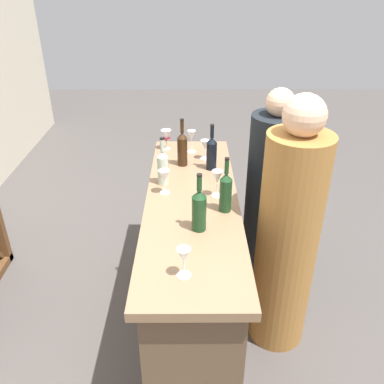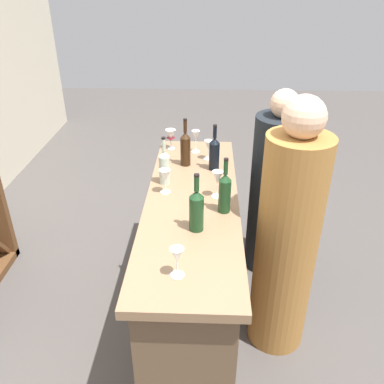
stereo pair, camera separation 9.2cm
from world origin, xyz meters
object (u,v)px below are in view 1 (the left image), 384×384
wine_glass_near_right (192,137)px  wine_bottle_rightmost_amber_brown (182,148)px  wine_glass_far_right (166,137)px  wine_bottle_second_left_olive_green (226,191)px  wine_glass_far_left (184,256)px  person_center_guest (271,191)px  wine_bottle_second_right_near_black (212,152)px  wine_glass_far_center (164,177)px  wine_glass_near_left (217,178)px  person_left_guest (287,240)px  wine_bottle_leftmost_olive_green (199,209)px  wine_glass_near_center (205,146)px  wine_bottle_center_clear_pale (163,167)px

wine_glass_near_right → wine_bottle_rightmost_amber_brown: bearing=164.1°
wine_glass_far_right → wine_bottle_second_left_olive_green: bearing=-157.0°
wine_glass_near_right → wine_glass_far_left: 1.40m
person_center_guest → wine_glass_far_left: bearing=69.7°
wine_bottle_second_right_near_black → wine_glass_far_center: size_ratio=2.07×
wine_glass_near_left → person_center_guest: (0.56, -0.46, -0.40)m
wine_bottle_second_left_olive_green → wine_glass_far_right: wine_bottle_second_left_olive_green is taller
wine_glass_near_left → wine_bottle_second_right_near_black: bearing=2.4°
wine_glass_far_center → person_center_guest: size_ratio=0.11×
wine_glass_near_right → wine_glass_far_right: 0.20m
wine_glass_far_right → person_left_guest: bearing=-141.2°
person_left_guest → wine_bottle_leftmost_olive_green: bearing=3.4°
wine_bottle_leftmost_olive_green → person_center_guest: 1.15m
wine_bottle_leftmost_olive_green → wine_glass_near_center: wine_bottle_leftmost_olive_green is taller
wine_bottle_second_left_olive_green → wine_glass_near_right: (0.84, 0.19, -0.01)m
wine_bottle_center_clear_pale → wine_bottle_rightmost_amber_brown: wine_bottle_rightmost_amber_brown is taller
wine_bottle_rightmost_amber_brown → wine_bottle_leftmost_olive_green: bearing=-172.9°
wine_bottle_second_right_near_black → wine_glass_far_right: wine_bottle_second_right_near_black is taller
wine_bottle_center_clear_pale → wine_glass_far_right: (0.56, 0.01, -0.02)m
wine_glass_far_right → wine_bottle_second_right_near_black: bearing=-136.8°
wine_glass_far_left → person_left_guest: (0.52, -0.60, -0.29)m
wine_glass_near_right → wine_glass_far_right: size_ratio=1.11×
wine_glass_near_right → person_left_guest: bearing=-147.5°
person_left_guest → wine_bottle_rightmost_amber_brown: bearing=-58.7°
wine_glass_near_left → wine_glass_far_left: 0.75m
wine_bottle_second_left_olive_green → wine_bottle_center_clear_pale: (0.33, 0.37, -0.01)m
wine_bottle_second_left_olive_green → wine_glass_near_center: wine_bottle_second_left_olive_green is taller
wine_bottle_leftmost_olive_green → person_left_guest: person_left_guest is taller
wine_bottle_center_clear_pale → wine_glass_near_center: wine_bottle_center_clear_pale is taller
wine_bottle_leftmost_olive_green → wine_glass_far_center: (0.39, 0.20, -0.01)m
wine_bottle_second_right_near_black → wine_glass_far_center: 0.46m
wine_bottle_leftmost_olive_green → wine_glass_near_left: 0.37m
wine_bottle_second_right_near_black → wine_glass_far_right: 0.48m
wine_glass_near_left → person_center_guest: person_center_guest is taller
wine_bottle_rightmost_amber_brown → wine_glass_far_left: size_ratio=2.25×
wine_bottle_leftmost_olive_green → wine_bottle_second_left_olive_green: size_ratio=0.99×
wine_glass_near_center → wine_glass_far_center: size_ratio=0.92×
wine_bottle_leftmost_olive_green → wine_glass_far_right: (1.08, 0.23, -0.02)m
wine_glass_far_right → person_left_guest: (-0.93, -0.75, -0.29)m
wine_bottle_center_clear_pale → wine_glass_far_center: 0.13m
wine_glass_near_left → wine_glass_far_left: (-0.73, 0.19, -0.01)m
wine_bottle_second_left_olive_green → wine_glass_far_center: wine_bottle_second_left_olive_green is taller
wine_glass_far_right → wine_bottle_center_clear_pale: bearing=-179.1°
wine_bottle_second_left_olive_green → wine_glass_far_center: 0.41m
wine_bottle_rightmost_amber_brown → wine_glass_near_right: 0.24m
wine_bottle_rightmost_amber_brown → wine_glass_far_right: 0.31m
wine_bottle_second_left_olive_green → wine_glass_near_right: wine_bottle_second_left_olive_green is taller
wine_bottle_second_right_near_black → wine_glass_near_left: (-0.38, -0.02, -0.00)m
wine_bottle_second_right_near_black → wine_glass_near_right: wine_bottle_second_right_near_black is taller
wine_bottle_second_right_near_black → wine_bottle_rightmost_amber_brown: size_ratio=0.95×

